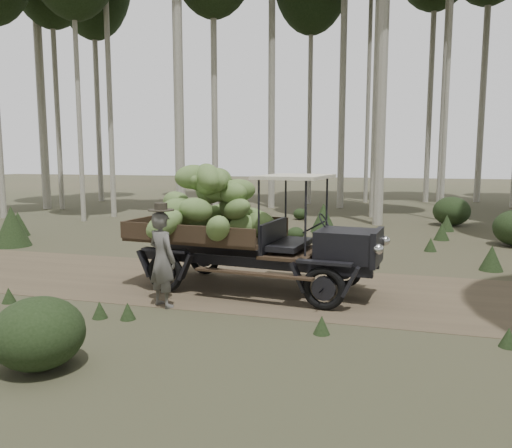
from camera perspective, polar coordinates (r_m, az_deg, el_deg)
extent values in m
plane|color=#473D2B|center=(10.70, 4.57, -7.45)|extent=(120.00, 120.00, 0.00)
cube|color=brown|center=(10.70, 4.57, -7.43)|extent=(70.00, 4.00, 0.01)
cube|color=black|center=(9.88, 10.25, -2.40)|extent=(1.18, 1.13, 0.59)
cube|color=black|center=(9.78, 13.67, -2.60)|extent=(0.22, 1.09, 0.67)
cube|color=black|center=(10.26, 1.96, -1.30)|extent=(0.24, 1.51, 0.59)
cube|color=#38281C|center=(10.87, -5.57, -1.40)|extent=(3.20, 2.24, 0.09)
cube|color=#38281C|center=(11.71, -3.40, 0.23)|extent=(3.02, 0.37, 0.35)
cube|color=#38281C|center=(10.00, -8.13, -1.11)|extent=(3.02, 0.37, 0.35)
cube|color=#38281C|center=(11.61, -12.23, 0.01)|extent=(0.26, 1.94, 0.35)
cube|color=beige|center=(9.99, 4.51, 5.42)|extent=(1.42, 1.95, 0.06)
cube|color=black|center=(10.86, 0.80, -3.58)|extent=(4.96, 0.61, 0.19)
cube|color=black|center=(10.11, -0.86, -4.42)|extent=(4.96, 0.61, 0.19)
torus|color=black|center=(10.88, 9.96, -5.06)|extent=(0.83, 0.23, 0.82)
torus|color=black|center=(9.24, 7.75, -7.30)|extent=(0.83, 0.23, 0.82)
torus|color=black|center=(11.99, -5.93, -3.81)|extent=(0.83, 0.23, 0.82)
torus|color=black|center=(10.53, -10.31, -5.50)|extent=(0.83, 0.23, 0.82)
sphere|color=beige|center=(10.23, 14.54, -1.87)|extent=(0.19, 0.19, 0.19)
sphere|color=beige|center=(9.28, 13.78, -2.80)|extent=(0.19, 0.19, 0.19)
ellipsoid|color=#5E783E|center=(11.79, -7.24, 0.56)|extent=(1.00, 0.59, 0.58)
ellipsoid|color=#5E783E|center=(10.27, -6.88, 1.63)|extent=(0.90, 0.80, 0.60)
ellipsoid|color=#5E783E|center=(10.82, -4.37, 3.63)|extent=(0.87, 0.86, 0.47)
ellipsoid|color=#5E783E|center=(10.61, -5.27, 5.05)|extent=(1.05, 0.80, 0.64)
ellipsoid|color=#5E783E|center=(11.60, -4.34, 0.89)|extent=(0.88, 0.80, 0.62)
ellipsoid|color=#5E783E|center=(11.08, -7.76, 1.75)|extent=(0.67, 0.82, 0.52)
ellipsoid|color=#5E783E|center=(10.62, -2.66, 3.52)|extent=(0.81, 0.66, 0.50)
ellipsoid|color=#5E783E|center=(10.69, -5.65, 4.78)|extent=(0.92, 1.03, 0.71)
ellipsoid|color=#5E783E|center=(11.64, -9.21, 0.46)|extent=(0.80, 0.97, 0.70)
ellipsoid|color=#5E783E|center=(11.38, -9.09, 2.50)|extent=(1.00, 0.89, 0.51)
ellipsoid|color=#5E783E|center=(11.01, -5.41, 3.78)|extent=(0.98, 0.96, 0.68)
ellipsoid|color=#5E783E|center=(10.77, -6.78, 4.91)|extent=(0.49, 0.79, 0.50)
ellipsoid|color=#5E783E|center=(10.68, -1.20, -0.31)|extent=(0.92, 0.81, 0.57)
ellipsoid|color=#5E783E|center=(10.47, -2.18, 1.71)|extent=(0.91, 0.76, 0.63)
ellipsoid|color=#5E783E|center=(10.85, -4.55, 4.04)|extent=(0.83, 0.96, 0.71)
ellipsoid|color=#5E783E|center=(10.80, -4.40, 4.98)|extent=(0.79, 0.86, 0.56)
ellipsoid|color=#5E783E|center=(11.23, -0.47, 0.61)|extent=(0.89, 0.71, 0.56)
ellipsoid|color=#5E783E|center=(11.08, -2.86, 1.91)|extent=(0.91, 1.00, 0.70)
ellipsoid|color=#5E783E|center=(10.74, -2.17, 3.84)|extent=(0.97, 0.85, 0.54)
ellipsoid|color=#5E783E|center=(10.57, -5.50, 5.36)|extent=(1.02, 1.12, 0.77)
ellipsoid|color=#5E783E|center=(10.64, 0.65, -0.08)|extent=(1.07, 1.09, 0.75)
ellipsoid|color=#5E783E|center=(10.68, -8.60, 1.49)|extent=(0.99, 0.75, 0.65)
ellipsoid|color=#5E783E|center=(11.16, -5.22, 3.83)|extent=(0.78, 0.64, 0.40)
ellipsoid|color=#5E783E|center=(10.72, -7.26, 5.37)|extent=(0.95, 0.93, 0.58)
ellipsoid|color=#5E783E|center=(10.15, -10.42, -0.04)|extent=(1.04, 0.92, 0.82)
ellipsoid|color=#5E783E|center=(9.58, -4.37, -0.52)|extent=(0.83, 0.99, 0.76)
imported|color=#55534E|center=(9.44, -10.67, -4.00)|extent=(0.78, 0.68, 1.80)
cylinder|color=#2F2A21|center=(9.30, -10.81, 1.57)|extent=(0.64, 0.64, 0.02)
cylinder|color=#2F2A21|center=(9.30, -10.82, 1.94)|extent=(0.32, 0.32, 0.14)
cylinder|color=#B2AD9E|center=(32.70, -4.83, 20.51)|extent=(0.23, 0.23, 20.15)
cylinder|color=#B2AD9E|center=(29.21, -22.03, 17.03)|extent=(0.27, 0.27, 15.63)
cylinder|color=#B2AD9E|center=(24.15, 21.31, 20.29)|extent=(0.20, 0.20, 16.55)
cylinder|color=#B2AD9E|center=(30.14, -23.80, 21.32)|extent=(0.44, 0.44, 20.45)
cylinder|color=#B2AD9E|center=(22.00, 14.48, 23.47)|extent=(0.43, 0.43, 17.73)
cylinder|color=#B2AD9E|center=(28.69, 10.02, 21.53)|extent=(0.36, 0.36, 19.44)
cylinder|color=#B2AD9E|center=(25.01, -4.84, 19.02)|extent=(0.29, 0.29, 15.45)
cylinder|color=#B2AD9E|center=(23.37, -19.85, 17.75)|extent=(0.21, 0.21, 14.12)
cylinder|color=#B2AD9E|center=(28.64, 1.84, 23.30)|extent=(0.36, 0.36, 21.02)
cylinder|color=#B2AD9E|center=(33.78, -17.82, 16.69)|extent=(0.32, 0.32, 16.59)
cylinder|color=#B2AD9E|center=(31.98, 21.03, 22.03)|extent=(0.23, 0.23, 21.97)
cylinder|color=#B2AD9E|center=(33.49, 19.52, 18.85)|extent=(0.33, 0.33, 19.07)
cylinder|color=#B2AD9E|center=(32.73, 12.98, 22.67)|extent=(0.25, 0.25, 22.74)
cylinder|color=#B2AD9E|center=(30.59, 6.25, 17.78)|extent=(0.27, 0.27, 16.38)
cylinder|color=#B2AD9E|center=(34.78, 24.79, 18.65)|extent=(0.38, 0.38, 19.65)
cone|color=#233319|center=(19.66, -25.53, 0.02)|extent=(0.77, 0.77, 0.86)
cone|color=#233319|center=(21.46, -7.82, 1.01)|extent=(0.59, 0.59, 0.66)
cone|color=#233319|center=(15.71, 19.32, -2.23)|extent=(0.37, 0.37, 0.41)
ellipsoid|color=#233319|center=(22.45, 5.08, 1.16)|extent=(0.63, 0.63, 0.50)
cone|color=#233319|center=(17.95, 20.46, -0.83)|extent=(0.52, 0.52, 0.58)
ellipsoid|color=#233319|center=(16.78, 4.57, -1.11)|extent=(0.57, 0.57, 0.46)
ellipsoid|color=#233319|center=(7.29, -23.60, -11.37)|extent=(1.19, 1.19, 0.95)
cone|color=#233319|center=(17.95, -3.24, 0.05)|extent=(0.75, 0.75, 0.83)
cone|color=#233319|center=(18.83, 7.71, 0.73)|extent=(0.97, 0.97, 1.08)
cone|color=#233319|center=(20.17, 20.98, 0.10)|extent=(0.56, 0.56, 0.63)
cone|color=#233319|center=(13.62, 25.33, -3.53)|extent=(0.57, 0.57, 0.63)
cone|color=#233319|center=(17.41, -26.14, -0.24)|extent=(1.14, 1.14, 1.26)
ellipsoid|color=#233319|center=(21.82, 21.45, 1.38)|extent=(1.47, 1.47, 1.18)
cone|color=#233319|center=(8.40, 26.90, -11.48)|extent=(0.27, 0.27, 0.30)
cone|color=#233319|center=(14.22, -7.67, -3.10)|extent=(0.27, 0.27, 0.30)
cone|color=#233319|center=(14.24, -4.53, -3.03)|extent=(0.27, 0.27, 0.30)
cone|color=#233319|center=(9.20, -17.44, -9.33)|extent=(0.27, 0.27, 0.30)
cone|color=#233319|center=(13.12, 11.39, -4.08)|extent=(0.27, 0.27, 0.30)
cone|color=#233319|center=(14.94, -11.00, -2.65)|extent=(0.27, 0.27, 0.30)
cone|color=#233319|center=(8.11, 7.52, -11.36)|extent=(0.27, 0.27, 0.30)
cone|color=#233319|center=(13.18, 8.98, -3.97)|extent=(0.27, 0.27, 0.30)
cone|color=#233319|center=(14.29, -10.71, -3.10)|extent=(0.27, 0.27, 0.30)
cone|color=#233319|center=(9.00, -14.45, -9.60)|extent=(0.27, 0.27, 0.30)
cone|color=#233319|center=(10.79, -26.41, -7.30)|extent=(0.27, 0.27, 0.30)
cone|color=#233319|center=(13.45, 5.37, -3.68)|extent=(0.27, 0.27, 0.30)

